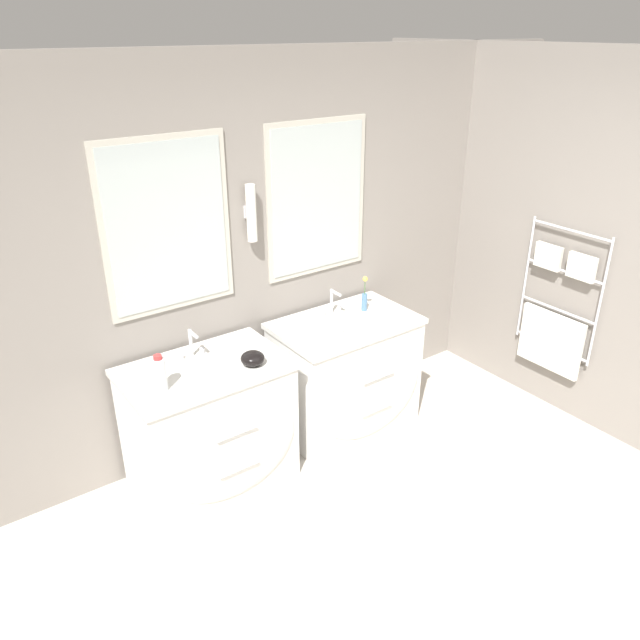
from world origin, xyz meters
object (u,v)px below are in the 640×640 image
amenity_bowl (253,358)px  flower_vase (365,298)px  toiletry_bottle (160,374)px  vanity_left (212,426)px  vanity_right (348,375)px

amenity_bowl → flower_vase: (1.05, 0.22, 0.06)m
toiletry_bottle → amenity_bowl: 0.57m
amenity_bowl → vanity_left: bearing=155.8°
vanity_left → flower_vase: bearing=4.6°
vanity_right → flower_vase: size_ratio=3.81×
vanity_left → amenity_bowl: 0.53m
vanity_left → flower_vase: (1.30, 0.11, 0.51)m
vanity_right → amenity_bowl: amenity_bowl is taller
toiletry_bottle → vanity_right: bearing=2.6°
vanity_right → flower_vase: bearing=25.5°
toiletry_bottle → flower_vase: size_ratio=0.86×
toiletry_bottle → flower_vase: flower_vase is taller
amenity_bowl → flower_vase: flower_vase is taller
vanity_right → toiletry_bottle: bearing=-177.4°
toiletry_bottle → vanity_left: bearing=11.3°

